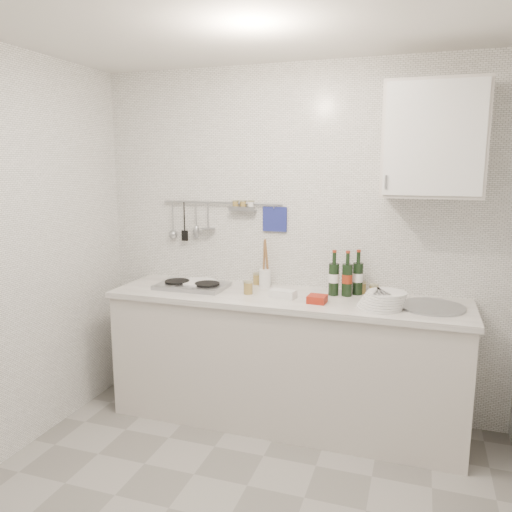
{
  "coord_description": "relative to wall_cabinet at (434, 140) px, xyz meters",
  "views": [
    {
      "loc": [
        0.86,
        -2.1,
        1.8
      ],
      "look_at": [
        -0.14,
        0.9,
        1.22
      ],
      "focal_mm": 35.0,
      "sensor_mm": 36.0,
      "label": 1
    }
  ],
  "objects": [
    {
      "name": "plate_stack_hob",
      "position": [
        -1.58,
        -0.07,
        -1.01
      ],
      "size": [
        0.28,
        0.28,
        0.04
      ],
      "rotation": [
        0.0,
        0.0,
        0.1
      ],
      "color": "#4969A6",
      "rests_on": "counter"
    },
    {
      "name": "jar_b",
      "position": [
        -0.41,
        0.1,
        -0.99
      ],
      "size": [
        0.07,
        0.07,
        0.08
      ],
      "rotation": [
        0.0,
        0.0,
        -0.12
      ],
      "color": "olive",
      "rests_on": "counter"
    },
    {
      "name": "counter",
      "position": [
        -0.89,
        -0.12,
        -1.52
      ],
      "size": [
        2.44,
        0.64,
        0.96
      ],
      "color": "beige",
      "rests_on": "floor"
    },
    {
      "name": "wall_cabinet",
      "position": [
        0.0,
        0.0,
        0.0
      ],
      "size": [
        0.6,
        0.38,
        0.7
      ],
      "color": "beige",
      "rests_on": "back_wall"
    },
    {
      "name": "butter_dish",
      "position": [
        -0.9,
        -0.18,
        -1.0
      ],
      "size": [
        0.19,
        0.11,
        0.05
      ],
      "primitive_type": "cube",
      "rotation": [
        0.0,
        0.0,
        -0.14
      ],
      "color": "white",
      "rests_on": "counter"
    },
    {
      "name": "jar_d",
      "position": [
        -1.15,
        -0.16,
        -0.98
      ],
      "size": [
        0.07,
        0.07,
        0.09
      ],
      "rotation": [
        0.0,
        0.0,
        0.2
      ],
      "color": "olive",
      "rests_on": "counter"
    },
    {
      "name": "utensil_crock",
      "position": [
        -1.11,
        0.08,
        -0.95
      ],
      "size": [
        0.09,
        0.09,
        0.36
      ],
      "rotation": [
        0.0,
        0.0,
        -0.23
      ],
      "color": "white",
      "rests_on": "counter"
    },
    {
      "name": "wall_rail",
      "position": [
        -1.5,
        0.15,
        -0.52
      ],
      "size": [
        0.98,
        0.09,
        0.34
      ],
      "color": "#93969B",
      "rests_on": "back_wall"
    },
    {
      "name": "back_wall",
      "position": [
        -0.9,
        0.18,
        -0.7
      ],
      "size": [
        3.0,
        0.02,
        2.5
      ],
      "primitive_type": "cube",
      "color": "silver",
      "rests_on": "floor"
    },
    {
      "name": "jar_c",
      "position": [
        -0.32,
        0.05,
        -0.99
      ],
      "size": [
        0.06,
        0.06,
        0.08
      ],
      "rotation": [
        0.0,
        0.0,
        0.08
      ],
      "color": "olive",
      "rests_on": "counter"
    },
    {
      "name": "jar_a",
      "position": [
        -1.18,
        0.13,
        -0.99
      ],
      "size": [
        0.07,
        0.07,
        0.09
      ],
      "rotation": [
        0.0,
        0.0,
        0.27
      ],
      "color": "olive",
      "rests_on": "counter"
    },
    {
      "name": "wine_bottles",
      "position": [
        -0.51,
        0.02,
        -0.87
      ],
      "size": [
        0.23,
        0.14,
        0.31
      ],
      "rotation": [
        0.0,
        0.0,
        0.43
      ],
      "color": "black",
      "rests_on": "counter"
    },
    {
      "name": "plate_stack_sink",
      "position": [
        -0.24,
        -0.21,
        -0.98
      ],
      "size": [
        0.3,
        0.29,
        0.11
      ],
      "rotation": [
        0.0,
        0.0,
        0.25
      ],
      "color": "white",
      "rests_on": "counter"
    },
    {
      "name": "strawberry_punnet",
      "position": [
        -0.66,
        -0.23,
        -1.01
      ],
      "size": [
        0.12,
        0.12,
        0.05
      ],
      "primitive_type": "cube",
      "rotation": [
        0.0,
        0.0,
        -0.06
      ],
      "color": "#AB1E13",
      "rests_on": "counter"
    }
  ]
}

